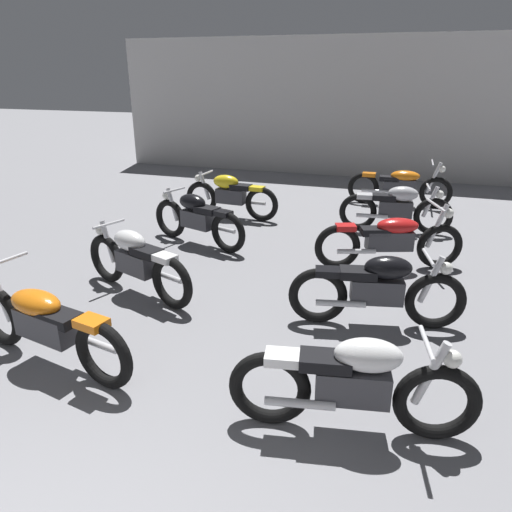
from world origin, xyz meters
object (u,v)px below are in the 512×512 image
at_px(motorcycle_right_row_2, 378,289).
at_px(motorcycle_right_row_3, 390,239).
at_px(motorcycle_left_row_3, 197,218).
at_px(motorcycle_left_row_4, 230,195).
at_px(motorcycle_right_row_5, 400,185).
at_px(motorcycle_right_row_1, 354,382).
at_px(motorcycle_left_row_2, 136,261).
at_px(motorcycle_right_row_4, 396,208).
at_px(motorcycle_left_row_1, 45,323).

xyz_separation_m(motorcycle_right_row_2, motorcycle_right_row_3, (0.04, 1.80, -0.01)).
xyz_separation_m(motorcycle_left_row_3, motorcycle_right_row_2, (3.07, -1.89, 0.00)).
distance_m(motorcycle_left_row_4, motorcycle_right_row_5, 3.70).
bearing_deg(motorcycle_right_row_3, motorcycle_right_row_1, -91.19).
relative_size(motorcycle_right_row_1, motorcycle_right_row_5, 0.90).
distance_m(motorcycle_left_row_2, motorcycle_left_row_3, 1.99).
height_order(motorcycle_left_row_4, motorcycle_right_row_2, same).
bearing_deg(motorcycle_right_row_3, motorcycle_left_row_2, -148.16).
bearing_deg(motorcycle_right_row_5, motorcycle_left_row_3, -130.73).
bearing_deg(motorcycle_right_row_3, motorcycle_right_row_2, -91.16).
bearing_deg(motorcycle_left_row_4, motorcycle_right_row_4, 0.69).
distance_m(motorcycle_left_row_3, motorcycle_right_row_2, 3.60).
relative_size(motorcycle_left_row_3, motorcycle_right_row_2, 0.98).
bearing_deg(motorcycle_right_row_3, motorcycle_left_row_4, 151.17).
bearing_deg(motorcycle_right_row_1, motorcycle_left_row_1, 179.20).
relative_size(motorcycle_left_row_3, motorcycle_left_row_4, 0.97).
distance_m(motorcycle_left_row_4, motorcycle_right_row_1, 6.16).
relative_size(motorcycle_left_row_4, motorcycle_right_row_5, 0.91).
xyz_separation_m(motorcycle_right_row_4, motorcycle_right_row_5, (-0.01, 1.92, -0.01)).
bearing_deg(motorcycle_right_row_5, motorcycle_right_row_2, -90.31).
relative_size(motorcycle_left_row_4, motorcycle_right_row_3, 0.95).
distance_m(motorcycle_left_row_4, motorcycle_right_row_2, 4.69).
bearing_deg(motorcycle_right_row_4, motorcycle_right_row_5, 90.22).
height_order(motorcycle_left_row_1, motorcycle_right_row_5, same).
distance_m(motorcycle_left_row_4, motorcycle_right_row_3, 3.58).
relative_size(motorcycle_left_row_4, motorcycle_right_row_2, 1.01).
distance_m(motorcycle_left_row_1, motorcycle_right_row_4, 6.14).
xyz_separation_m(motorcycle_left_row_3, motorcycle_right_row_3, (3.10, -0.09, -0.01)).
height_order(motorcycle_right_row_1, motorcycle_right_row_2, same).
relative_size(motorcycle_left_row_3, motorcycle_right_row_4, 0.97).
bearing_deg(motorcycle_left_row_1, motorcycle_right_row_1, -0.80).
height_order(motorcycle_left_row_3, motorcycle_right_row_5, motorcycle_right_row_5).
height_order(motorcycle_left_row_2, motorcycle_left_row_4, same).
xyz_separation_m(motorcycle_left_row_2, motorcycle_left_row_4, (-0.09, 3.62, 0.00)).
bearing_deg(motorcycle_right_row_3, motorcycle_left_row_1, -130.38).
bearing_deg(motorcycle_right_row_2, motorcycle_right_row_1, -91.21).
relative_size(motorcycle_left_row_1, motorcycle_right_row_5, 0.99).
bearing_deg(motorcycle_right_row_5, motorcycle_right_row_3, -89.90).
distance_m(motorcycle_left_row_2, motorcycle_right_row_4, 4.76).
relative_size(motorcycle_left_row_3, motorcycle_right_row_5, 0.88).
bearing_deg(motorcycle_right_row_3, motorcycle_right_row_5, 90.10).
bearing_deg(motorcycle_right_row_4, motorcycle_left_row_3, -151.70).
height_order(motorcycle_left_row_3, motorcycle_right_row_4, same).
distance_m(motorcycle_right_row_1, motorcycle_right_row_2, 1.82).
xyz_separation_m(motorcycle_left_row_4, motorcycle_right_row_3, (3.14, -1.73, -0.01)).
height_order(motorcycle_left_row_4, motorcycle_right_row_5, motorcycle_right_row_5).
bearing_deg(motorcycle_left_row_3, motorcycle_left_row_4, 91.25).
bearing_deg(motorcycle_right_row_5, motorcycle_right_row_4, -89.78).
relative_size(motorcycle_left_row_3, motorcycle_right_row_3, 0.91).
height_order(motorcycle_left_row_2, motorcycle_right_row_3, motorcycle_right_row_3).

